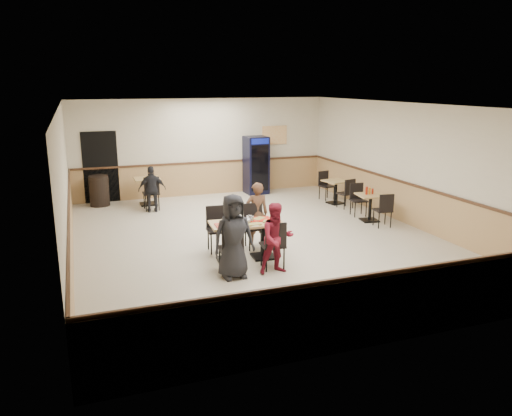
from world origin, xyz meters
name	(u,v)px	position (x,y,z in m)	size (l,w,h in m)	color
ground	(258,239)	(0.00, 0.00, 0.00)	(10.00, 10.00, 0.00)	beige
room_shell	(286,187)	(1.78, 2.55, 0.58)	(10.00, 10.00, 10.00)	silver
main_table	(246,235)	(-0.67, -1.15, 0.51)	(1.49, 0.83, 0.77)	black
main_chairs	(244,236)	(-0.72, -1.15, 0.49)	(1.40, 1.78, 0.98)	black
diner_woman_left	(233,236)	(-1.20, -1.99, 0.78)	(0.76, 0.50, 1.56)	black
diner_woman_right	(277,238)	(-0.38, -2.05, 0.67)	(0.65, 0.51, 1.35)	maroon
diner_man_opposite	(257,214)	(-0.14, -0.32, 0.70)	(0.51, 0.33, 1.39)	#543624
lone_diner	(152,189)	(-1.87, 3.31, 0.64)	(0.74, 0.31, 1.27)	black
tabletop_clutter	(246,222)	(-0.69, -1.19, 0.80)	(1.27, 0.62, 0.12)	red
side_table_near	(370,203)	(3.24, 0.47, 0.46)	(0.74, 0.74, 0.70)	black
side_table_near_chair_south	(383,209)	(3.24, -0.09, 0.44)	(0.41, 0.41, 0.88)	black
side_table_near_chair_north	(359,200)	(3.24, 1.03, 0.44)	(0.41, 0.41, 0.88)	black
side_table_far	(336,188)	(3.34, 2.45, 0.46)	(0.76, 0.76, 0.69)	black
side_table_far_chair_south	(345,193)	(3.34, 1.90, 0.44)	(0.41, 0.41, 0.88)	black
side_table_far_chair_north	(327,185)	(3.34, 3.01, 0.44)	(0.41, 0.41, 0.88)	black
condiment_caddy	(369,191)	(3.21, 0.52, 0.78)	(0.23, 0.06, 0.20)	#A21F0B
back_table	(148,187)	(-1.87, 4.20, 0.52)	(0.73, 0.73, 0.78)	black
back_table_chair_lone	(151,192)	(-1.87, 3.57, 0.50)	(0.46, 0.46, 0.99)	black
pepsi_cooler	(256,165)	(1.62, 4.59, 0.91)	(0.71, 0.71, 1.82)	black
trash_bin	(99,191)	(-3.21, 4.55, 0.44)	(0.56, 0.56, 0.88)	black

